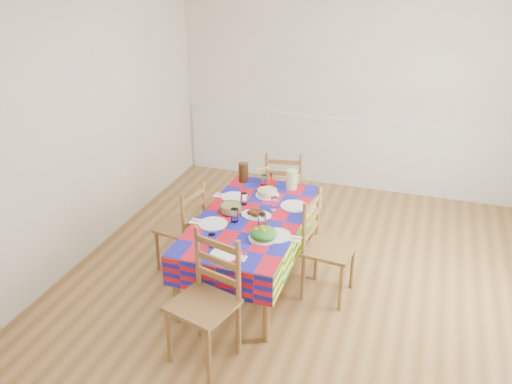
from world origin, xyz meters
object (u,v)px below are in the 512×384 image
chair_right (325,248)px  chair_far (284,190)px  dining_table (252,224)px  green_pitcher (292,179)px  chair_left (184,228)px  tea_pitcher (243,172)px  chair_near (206,302)px  meat_platter (256,213)px

chair_right → chair_far: bearing=38.4°
dining_table → green_pitcher: bearing=75.8°
chair_left → chair_right: chair_right is taller
dining_table → tea_pitcher: (-0.34, 0.73, 0.17)m
green_pitcher → chair_left: chair_left is taller
dining_table → green_pitcher: size_ratio=8.86×
tea_pitcher → chair_near: size_ratio=0.20×
dining_table → meat_platter: meat_platter is taller
green_pitcher → tea_pitcher: bearing=178.6°
dining_table → chair_left: size_ratio=1.93×
chair_right → meat_platter: bearing=93.5°
green_pitcher → chair_left: size_ratio=0.22×
dining_table → chair_far: bearing=89.6°
tea_pitcher → chair_far: size_ratio=0.22×
tea_pitcher → green_pitcher: bearing=-1.4°
meat_platter → chair_left: (-0.72, -0.05, -0.25)m
tea_pitcher → chair_left: bearing=-115.3°
meat_platter → tea_pitcher: size_ratio=1.40×
meat_platter → tea_pitcher: bearing=118.1°
chair_left → chair_far: bearing=158.1°
dining_table → chair_right: (0.69, 0.00, -0.12)m
chair_far → chair_near: bearing=80.6°
meat_platter → green_pitcher: size_ratio=1.45×
chair_left → dining_table: bearing=101.1°
chair_near → chair_far: bearing=105.8°
green_pitcher → chair_far: size_ratio=0.21×
green_pitcher → chair_left: 1.18m
meat_platter → chair_near: chair_near is taller
meat_platter → chair_near: bearing=-90.9°
meat_platter → chair_far: 1.08m
chair_right → chair_near: bearing=154.7°
tea_pitcher → chair_near: 1.88m
chair_near → chair_left: 1.29m
green_pitcher → chair_far: bearing=115.3°
dining_table → chair_near: chair_near is taller
dining_table → chair_far: size_ratio=1.84×
dining_table → chair_right: chair_right is taller
tea_pitcher → chair_left: (-0.35, -0.74, -0.33)m
meat_platter → chair_left: size_ratio=0.32×
green_pitcher → tea_pitcher: tea_pitcher is taller
chair_near → chair_left: size_ratio=1.13×
green_pitcher → chair_left: (-0.87, -0.73, -0.33)m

